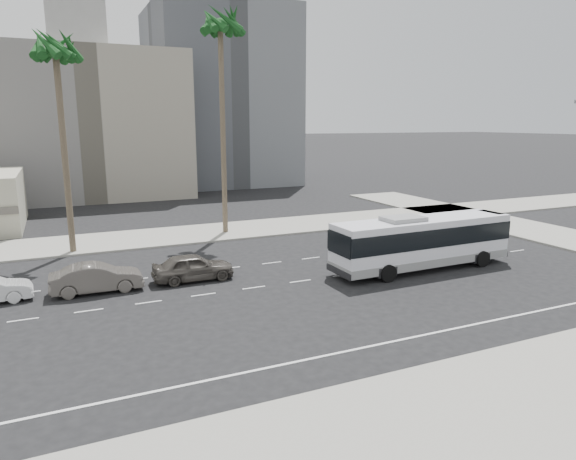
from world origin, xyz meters
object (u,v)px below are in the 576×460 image
city_bus (422,241)px  car_a (193,267)px  palm_mid (56,55)px  palm_near (220,30)px  car_b (97,278)px

city_bus → car_a: size_ratio=2.58×
palm_mid → palm_near: bearing=8.8°
palm_near → car_b: bearing=-133.5°
car_b → palm_mid: palm_mid is taller
palm_near → palm_mid: size_ratio=1.19×
car_a → palm_near: (5.82, 12.01, 15.80)m
car_b → palm_mid: (-0.95, 10.02, 13.09)m
car_b → palm_near: size_ratio=0.27×
city_bus → palm_mid: bearing=145.1°
city_bus → car_b: bearing=167.9°
city_bus → car_b: size_ratio=2.52×
city_bus → palm_mid: size_ratio=0.82×
city_bus → palm_mid: 27.63m
palm_mid → car_a: bearing=-57.5°
car_b → palm_near: palm_near is taller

